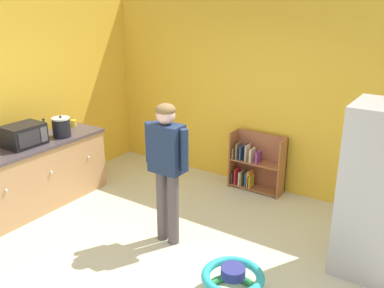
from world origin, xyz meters
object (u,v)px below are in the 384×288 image
microwave (24,135)px  refrigerator (380,192)px  kitchen_counter (37,175)px  crock_pot (61,127)px  baby_walker (233,282)px  bookshelf (255,165)px  green_glass_bottle (45,129)px  yellow_cup (74,123)px  standing_person (167,161)px

microwave → refrigerator: bearing=15.1°
kitchen_counter → refrigerator: (4.10, 1.00, 0.44)m
refrigerator → crock_pot: size_ratio=5.96×
refrigerator → baby_walker: refrigerator is taller
kitchen_counter → baby_walker: bearing=-3.4°
bookshelf → refrigerator: bearing=-30.9°
kitchen_counter → green_glass_bottle: size_ratio=8.10×
kitchen_counter → microwave: (-0.00, -0.11, 0.59)m
bookshelf → microwave: (-2.22, -2.23, 0.67)m
kitchen_counter → refrigerator: bearing=13.7°
kitchen_counter → green_glass_bottle: green_glass_bottle is taller
green_glass_bottle → yellow_cup: bearing=93.0°
microwave → crock_pot: (0.11, 0.51, -0.00)m
standing_person → kitchen_counter: bearing=-172.6°
standing_person → yellow_cup: bearing=165.3°
crock_pot → refrigerator: bearing=8.4°
refrigerator → yellow_cup: 4.25m
baby_walker → bookshelf: bearing=111.1°
bookshelf → green_glass_bottle: (-2.34, -1.83, 0.63)m
standing_person → green_glass_bottle: standing_person is taller
microwave → yellow_cup: size_ratio=5.05×
standing_person → crock_pot: standing_person is taller
refrigerator → green_glass_bottle: bearing=-170.6°
refrigerator → baby_walker: (-0.99, -1.18, -0.73)m
standing_person → green_glass_bottle: (-2.13, 0.03, -0.00)m
kitchen_counter → baby_walker: 3.13m
bookshelf → green_glass_bottle: bearing=-142.0°
kitchen_counter → refrigerator: refrigerator is taller
microwave → crock_pot: crock_pot is taller
refrigerator → standing_person: (-2.09, -0.73, 0.11)m
microwave → green_glass_bottle: microwave is taller
standing_person → yellow_cup: size_ratio=17.44×
kitchen_counter → yellow_cup: 0.98m
refrigerator → microwave: 4.25m
refrigerator → standing_person: bearing=-160.6°
refrigerator → standing_person: size_ratio=1.07×
refrigerator → crock_pot: 4.04m
kitchen_counter → microwave: 0.60m
kitchen_counter → green_glass_bottle: (-0.12, 0.29, 0.55)m
crock_pot → baby_walker: bearing=-11.1°
refrigerator → green_glass_bottle: size_ratio=7.24×
crock_pot → yellow_cup: (-0.25, 0.43, -0.09)m
bookshelf → yellow_cup: size_ratio=8.95×
standing_person → yellow_cup: 2.23m
refrigerator → baby_walker: size_ratio=2.95×
yellow_cup → refrigerator: bearing=2.3°
green_glass_bottle → yellow_cup: size_ratio=2.59×
microwave → crock_pot: 0.52m
baby_walker → standing_person: bearing=157.9°
kitchen_counter → refrigerator: 4.24m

